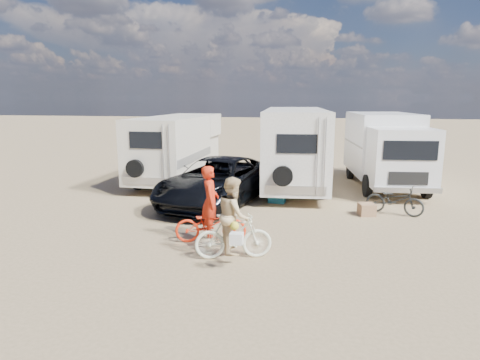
% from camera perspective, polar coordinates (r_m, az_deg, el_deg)
% --- Properties ---
extents(ground, '(140.00, 140.00, 0.00)m').
position_cam_1_polar(ground, '(11.34, 3.98, -7.97)').
color(ground, '#9C825D').
rests_on(ground, ground).
extents(rv_main, '(3.04, 8.40, 3.29)m').
position_cam_1_polar(rv_main, '(17.88, 7.61, 4.51)').
color(rv_main, white).
rests_on(rv_main, ground).
extents(rv_left, '(2.35, 6.93, 2.95)m').
position_cam_1_polar(rv_left, '(18.85, -8.70, 4.30)').
color(rv_left, beige).
rests_on(rv_left, ground).
extents(box_truck, '(3.07, 6.35, 3.11)m').
position_cam_1_polar(box_truck, '(18.29, 19.75, 3.81)').
color(box_truck, silver).
rests_on(box_truck, ground).
extents(dark_suv, '(3.82, 6.31, 1.64)m').
position_cam_1_polar(dark_suv, '(14.72, -3.18, -0.13)').
color(dark_suv, black).
rests_on(dark_suv, ground).
extents(bike_man, '(1.97, 1.04, 0.98)m').
position_cam_1_polar(bike_man, '(10.83, -4.13, -6.18)').
color(bike_man, red).
rests_on(bike_man, ground).
extents(bike_woman, '(1.91, 1.01, 1.10)m').
position_cam_1_polar(bike_woman, '(9.70, -0.94, -7.88)').
color(bike_woman, silver).
rests_on(bike_woman, ground).
extents(rider_man, '(0.58, 0.76, 1.87)m').
position_cam_1_polar(rider_man, '(10.70, -4.16, -3.92)').
color(rider_man, red).
rests_on(rider_man, ground).
extents(rider_woman, '(0.90, 1.03, 1.79)m').
position_cam_1_polar(rider_woman, '(9.60, -0.94, -5.93)').
color(rider_woman, tan).
rests_on(rider_woman, ground).
extents(bike_parked, '(1.93, 1.24, 0.96)m').
position_cam_1_polar(bike_parked, '(14.27, 20.80, -2.63)').
color(bike_parked, '#262826').
rests_on(bike_parked, ground).
extents(cooler, '(0.63, 0.49, 0.47)m').
position_cam_1_polar(cooler, '(14.96, 5.19, -2.28)').
color(cooler, '#1A637F').
rests_on(cooler, ground).
extents(crate, '(0.58, 0.58, 0.39)m').
position_cam_1_polar(crate, '(13.92, 17.28, -3.95)').
color(crate, '#926B4A').
rests_on(crate, ground).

